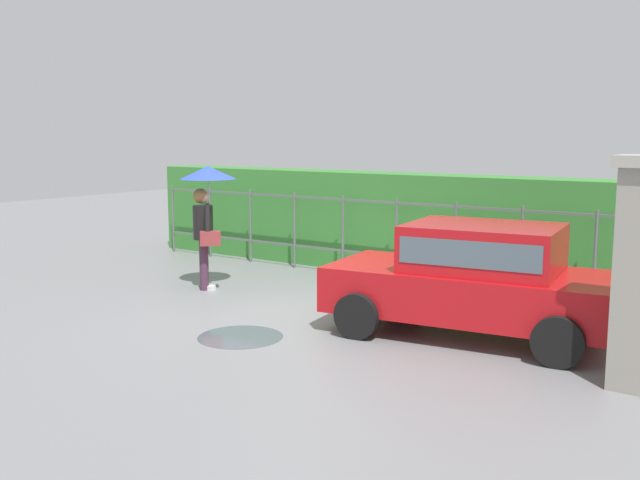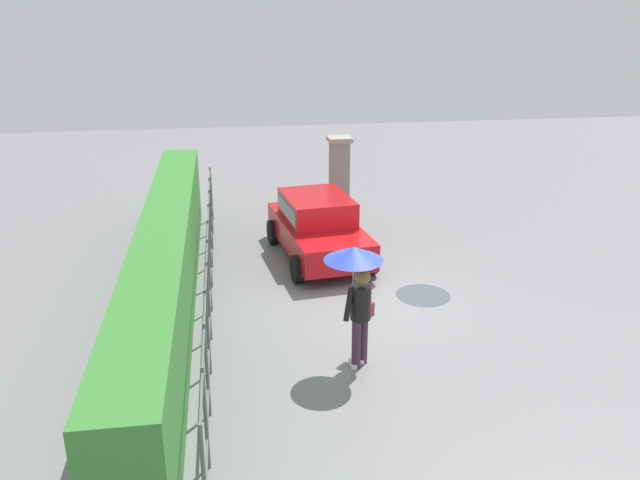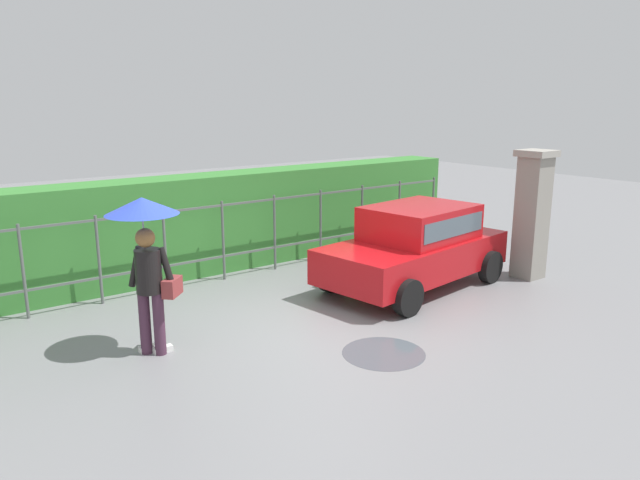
{
  "view_description": "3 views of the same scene",
  "coord_description": "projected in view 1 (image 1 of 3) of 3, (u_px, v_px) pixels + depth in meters",
  "views": [
    {
      "loc": [
        6.01,
        -8.02,
        2.62
      ],
      "look_at": [
        0.05,
        0.48,
        1.07
      ],
      "focal_mm": 39.71,
      "sensor_mm": 36.0,
      "label": 1
    },
    {
      "loc": [
        -11.58,
        2.64,
        5.65
      ],
      "look_at": [
        0.18,
        0.85,
        1.27
      ],
      "focal_mm": 36.12,
      "sensor_mm": 36.0,
      "label": 2
    },
    {
      "loc": [
        -5.16,
        -6.68,
        3.32
      ],
      "look_at": [
        0.27,
        0.49,
        1.19
      ],
      "focal_mm": 33.47,
      "sensor_mm": 36.0,
      "label": 3
    }
  ],
  "objects": [
    {
      "name": "ground_plane",
      "position": [
        298.0,
        317.0,
        10.29
      ],
      "size": [
        40.0,
        40.0,
        0.0
      ],
      "primitive_type": "plane",
      "color": "slate"
    },
    {
      "name": "puddle_near",
      "position": [
        240.0,
        337.0,
        9.25
      ],
      "size": [
        1.12,
        1.12,
        0.0
      ],
      "primitive_type": "cylinder",
      "color": "#4C545B",
      "rests_on": "ground"
    },
    {
      "name": "pedestrian",
      "position": [
        206.0,
        199.0,
        11.97
      ],
      "size": [
        0.95,
        0.95,
        2.1
      ],
      "rotation": [
        0.0,
        0.0,
        0.75
      ],
      "color": "#47283D",
      "rests_on": "ground"
    },
    {
      "name": "hedge_row",
      "position": [
        416.0,
        225.0,
        13.27
      ],
      "size": [
        12.43,
        0.9,
        1.9
      ],
      "primitive_type": "cube",
      "color": "#387F33",
      "rests_on": "ground"
    },
    {
      "name": "car",
      "position": [
        476.0,
        275.0,
        9.21
      ],
      "size": [
        3.9,
        2.25,
        1.48
      ],
      "rotation": [
        0.0,
        0.0,
        3.27
      ],
      "color": "#B71116",
      "rests_on": "ground"
    },
    {
      "name": "fence_section",
      "position": [
        396.0,
        236.0,
        12.67
      ],
      "size": [
        11.48,
        0.05,
        1.5
      ],
      "color": "#59605B",
      "rests_on": "ground"
    }
  ]
}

